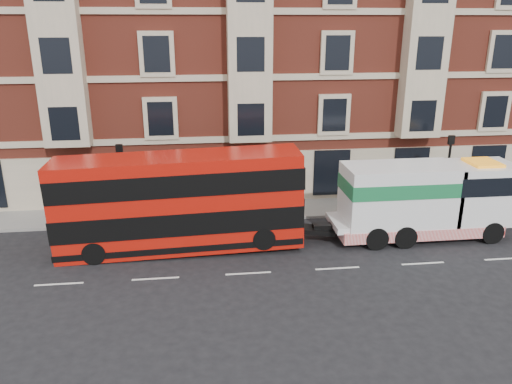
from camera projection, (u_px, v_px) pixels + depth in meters
ground at (248, 273)px, 21.81m from camera, size 120.00×120.00×0.00m
sidewalk at (235, 211)px, 28.83m from camera, size 90.00×3.00×0.15m
victorian_terrace at (231, 28)px, 32.73m from camera, size 45.00×12.00×20.40m
lamp_post_west at (122, 178)px, 26.10m from camera, size 0.35×0.15×4.35m
lamp_post_east at (448, 167)px, 28.13m from camera, size 0.35×0.15×4.35m
double_decker_bus at (179, 201)px, 23.42m from camera, size 11.47×2.63×4.64m
tow_truck at (423, 199)px, 24.92m from camera, size 9.18×2.71×3.83m
pedestrian at (57, 206)px, 27.27m from camera, size 0.62×0.48×1.50m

